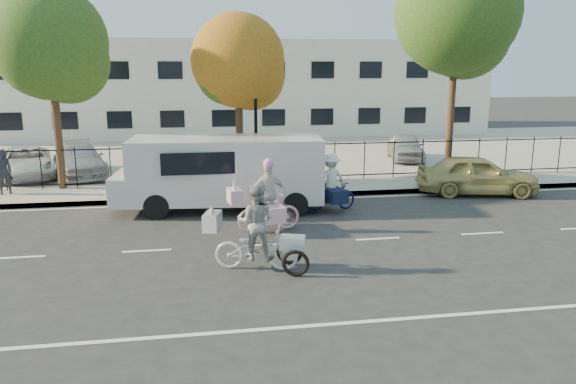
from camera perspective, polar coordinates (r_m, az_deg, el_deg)
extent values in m
plane|color=#333334|center=(14.54, -2.23, -5.38)|extent=(120.00, 120.00, 0.00)
cube|color=#A8A399|center=(19.36, -4.11, -0.53)|extent=(60.00, 0.10, 0.15)
cube|color=#A8A399|center=(20.38, -4.39, 0.14)|extent=(60.00, 2.20, 0.15)
cube|color=#A8A399|center=(29.10, -5.96, 3.96)|extent=(60.00, 15.60, 0.15)
cube|color=silver|center=(38.77, -7.00, 10.49)|extent=(34.00, 10.00, 6.00)
cylinder|color=black|center=(20.76, -3.28, 6.21)|extent=(0.12, 0.12, 4.00)
sphere|color=white|center=(20.62, -3.36, 12.15)|extent=(0.36, 0.36, 0.36)
cylinder|color=black|center=(20.81, -10.66, 2.96)|extent=(0.06, 0.06, 1.80)
cylinder|color=black|center=(20.80, -8.73, 3.03)|extent=(0.06, 0.06, 1.80)
cube|color=#59140F|center=(20.71, -9.76, 4.63)|extent=(0.85, 0.04, 0.60)
imported|color=white|center=(12.73, -3.26, -5.73)|extent=(1.99, 1.13, 0.99)
imported|color=white|center=(12.55, -3.29, -3.08)|extent=(0.98, 0.85, 1.73)
cube|color=white|center=(12.74, -7.70, -2.97)|extent=(0.48, 0.67, 0.40)
cone|color=white|center=(12.80, -7.75, -1.67)|extent=(0.15, 0.15, 0.20)
cone|color=white|center=(12.55, -7.71, -1.97)|extent=(0.15, 0.15, 0.20)
torus|color=black|center=(12.34, 0.77, -7.25)|extent=(0.62, 0.25, 0.62)
torus|color=black|center=(13.06, 0.17, -6.10)|extent=(0.62, 0.25, 0.62)
cube|color=white|center=(12.58, 0.46, -5.15)|extent=(0.63, 0.52, 0.27)
imported|color=beige|center=(15.59, -1.96, -2.07)|extent=(1.84, 0.77, 1.07)
imported|color=silver|center=(15.46, -1.97, -0.12)|extent=(1.04, 0.56, 1.69)
cube|color=#CE9DB2|center=(15.23, -5.46, -0.41)|extent=(0.41, 0.63, 0.39)
cone|color=silver|center=(15.15, -5.48, 0.85)|extent=(0.13, 0.13, 0.34)
cube|color=#CE9DB2|center=(15.58, -1.96, -1.88)|extent=(0.79, 1.46, 0.43)
sphere|color=pink|center=(15.29, -2.00, 2.90)|extent=(0.30, 0.30, 0.30)
imported|color=#100F33|center=(17.76, 4.32, -0.48)|extent=(1.86, 1.09, 0.92)
imported|color=silver|center=(17.64, 4.35, 1.32)|extent=(1.17, 0.87, 1.61)
cube|color=black|center=(17.20, 1.69, 1.03)|extent=(0.46, 0.63, 0.37)
cone|color=gold|center=(17.34, 1.58, 1.81)|extent=(0.12, 0.24, 0.33)
cone|color=gold|center=(16.98, 1.82, 1.58)|extent=(0.12, 0.24, 0.33)
cube|color=black|center=(17.74, 4.32, -0.16)|extent=(0.92, 1.44, 0.41)
cube|color=silver|center=(17.83, -6.22, 2.35)|extent=(6.11, 2.72, 1.98)
cube|color=silver|center=(18.06, -16.51, 0.24)|extent=(0.74, 2.18, 0.88)
cylinder|color=black|center=(17.09, -12.97, -1.58)|extent=(0.79, 0.35, 0.77)
cylinder|color=black|center=(18.97, -12.64, -0.13)|extent=(0.79, 0.35, 0.77)
cylinder|color=black|center=(17.32, 0.95, -1.05)|extent=(0.79, 0.35, 0.77)
cylinder|color=black|center=(19.18, -0.08, 0.32)|extent=(0.79, 0.35, 0.77)
imported|color=tan|center=(21.05, 18.65, 1.67)|extent=(4.42, 2.50, 1.42)
imported|color=black|center=(21.65, -26.95, 1.84)|extent=(0.68, 0.58, 1.56)
imported|color=#AAACB2|center=(24.17, -20.43, 3.08)|extent=(2.98, 4.66, 1.26)
imported|color=silver|center=(24.64, -25.06, 2.78)|extent=(3.22, 4.72, 1.20)
imported|color=#4B4E52|center=(24.02, -6.26, 3.71)|extent=(1.41, 3.73, 1.21)
imported|color=#A5A6AD|center=(26.95, 11.85, 4.51)|extent=(2.15, 3.80, 1.22)
cylinder|color=#442D1D|center=(21.67, -22.36, 5.97)|extent=(0.28, 0.28, 4.61)
sphere|color=#385B1E|center=(21.57, -23.05, 13.80)|extent=(3.96, 3.96, 3.96)
sphere|color=#385B1E|center=(21.64, -21.46, 12.17)|extent=(2.90, 2.90, 2.90)
cylinder|color=#442D1D|center=(21.62, -4.95, 6.18)|extent=(0.28, 0.28, 4.10)
sphere|color=#9F6219|center=(21.48, -5.09, 13.18)|extent=(3.51, 3.51, 3.51)
sphere|color=#9F6219|center=(21.73, -3.76, 11.65)|extent=(2.58, 2.58, 2.58)
cylinder|color=#442D1D|center=(24.04, 16.25, 8.32)|extent=(0.28, 0.28, 5.71)
sphere|color=#385B1E|center=(24.06, 16.82, 17.06)|extent=(4.90, 4.90, 4.90)
sphere|color=#385B1E|center=(24.40, 17.57, 15.02)|extent=(3.59, 3.59, 3.59)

